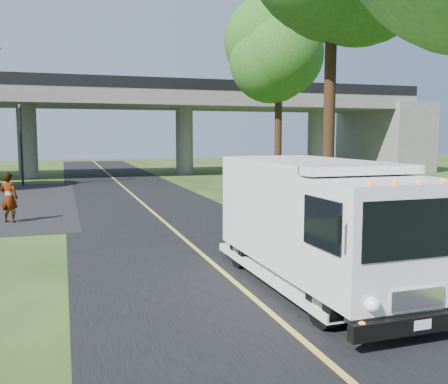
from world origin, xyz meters
name	(u,v)px	position (x,y,z in m)	size (l,w,h in m)	color
ground	(272,316)	(0.00, 0.00, 0.00)	(120.00, 120.00, 0.00)	#233D16
road	(165,223)	(0.00, 10.00, 0.01)	(7.00, 90.00, 0.02)	black
lane_line	(165,222)	(0.00, 10.00, 0.03)	(0.12, 90.00, 0.01)	gold
overpass	(109,118)	(0.00, 32.00, 4.56)	(54.00, 10.00, 7.30)	slate
traffic_signal	(21,136)	(-6.00, 26.00, 3.20)	(0.18, 0.22, 5.20)	black
tree_right_far	(283,49)	(9.21, 19.84, 8.30)	(5.77, 5.67, 10.99)	#382314
step_van	(319,220)	(1.58, 1.21, 1.47)	(2.43, 6.47, 2.71)	white
pedestrian	(9,198)	(-5.47, 11.82, 0.94)	(0.69, 0.45, 1.88)	gray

